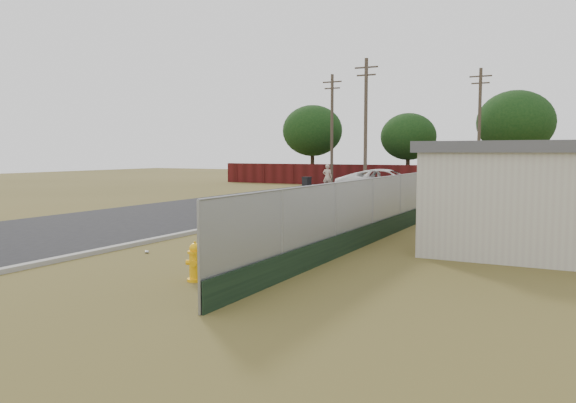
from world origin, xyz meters
The scene contains 12 objects.
ground centered at (0.00, 0.00, 0.00)m, with size 120.00×120.00×0.00m, color brown.
street centered at (-6.76, 8.05, 0.02)m, with size 15.10×60.00×0.12m.
chainlink_fence centered at (3.12, 1.03, 0.80)m, with size 0.10×27.06×2.02m.
privacy_fence centered at (-6.00, 25.00, 0.90)m, with size 30.00×0.12×1.80m, color #480F0F.
utility_poles centered at (-3.67, 20.67, 4.69)m, with size 12.60×8.24×9.00m.
horizon_trees centered at (0.84, 23.56, 4.63)m, with size 33.32×31.94×7.78m.
fire_hydrant centered at (1.46, -9.96, 0.41)m, with size 0.47×0.47×0.88m.
mailbox centered at (-2.51, -0.13, 0.90)m, with size 0.34×0.48×1.14m.
pickup_truck centered at (-1.79, 14.06, 0.89)m, with size 2.95×6.39×1.78m, color white.
pedestrian centered at (-7.97, 18.79, 0.97)m, with size 0.71×0.46×1.94m, color #C9AD93.
trash_bin centered at (-10.18, 19.83, 0.47)m, with size 0.70×0.76×0.91m.
scattered_litter centered at (-0.06, -1.36, 0.04)m, with size 4.19×13.12×0.07m.
Camera 1 is at (8.85, -19.69, 2.80)m, focal length 35.00 mm.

